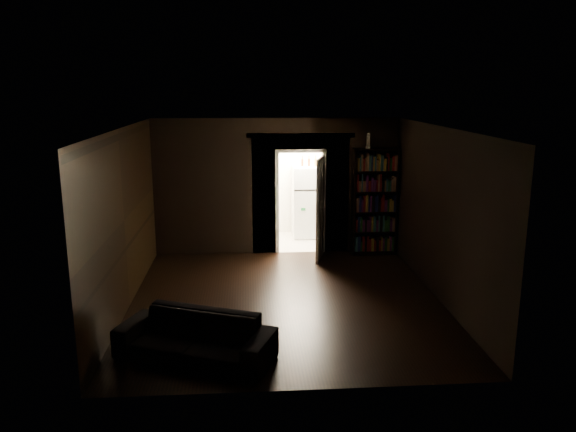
% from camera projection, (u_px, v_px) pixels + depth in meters
% --- Properties ---
extents(ground, '(5.50, 5.50, 0.00)m').
position_uv_depth(ground, '(286.00, 301.00, 9.14)').
color(ground, black).
rests_on(ground, ground).
extents(room_walls, '(5.02, 5.61, 2.84)m').
position_uv_depth(room_walls, '(281.00, 188.00, 9.80)').
color(room_walls, black).
rests_on(room_walls, ground).
extents(kitchen_alcove, '(2.20, 1.80, 2.60)m').
position_uv_depth(kitchen_alcove, '(296.00, 186.00, 12.66)').
color(kitchen_alcove, beige).
rests_on(kitchen_alcove, ground).
extents(sofa, '(2.18, 1.55, 0.77)m').
position_uv_depth(sofa, '(195.00, 330.00, 7.15)').
color(sofa, black).
rests_on(sofa, ground).
extents(bookshelf, '(0.95, 0.50, 2.20)m').
position_uv_depth(bookshelf, '(374.00, 202.00, 11.51)').
color(bookshelf, black).
rests_on(bookshelf, ground).
extents(refrigerator, '(0.77, 0.72, 1.65)m').
position_uv_depth(refrigerator, '(309.00, 201.00, 12.93)').
color(refrigerator, white).
rests_on(refrigerator, ground).
extents(door, '(0.28, 0.83, 2.05)m').
position_uv_depth(door, '(320.00, 209.00, 11.23)').
color(door, white).
rests_on(door, ground).
extents(figurine, '(0.11, 0.11, 0.31)m').
position_uv_depth(figurine, '(368.00, 141.00, 11.16)').
color(figurine, white).
rests_on(figurine, bookshelf).
extents(bottles, '(0.60, 0.19, 0.24)m').
position_uv_depth(bottles, '(312.00, 161.00, 12.64)').
color(bottles, black).
rests_on(bottles, refrigerator).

